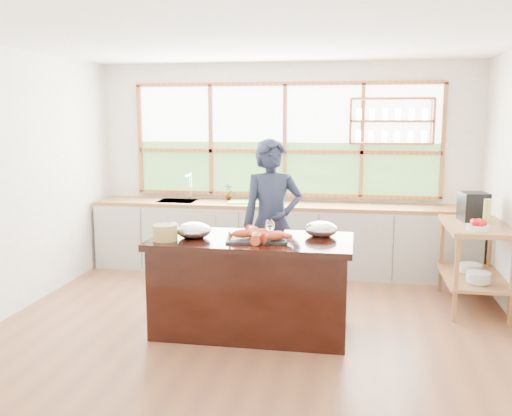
% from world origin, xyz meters
% --- Properties ---
extents(ground_plane, '(5.00, 5.00, 0.00)m').
position_xyz_m(ground_plane, '(0.00, 0.00, 0.00)').
color(ground_plane, brown).
extents(room_shell, '(5.02, 4.52, 2.71)m').
position_xyz_m(room_shell, '(0.02, 0.51, 1.75)').
color(room_shell, white).
rests_on(room_shell, ground_plane).
extents(back_counter, '(4.90, 0.63, 0.90)m').
position_xyz_m(back_counter, '(-0.02, 1.94, 0.45)').
color(back_counter, '#B7B6AD').
rests_on(back_counter, ground_plane).
extents(right_shelf_unit, '(0.62, 1.10, 0.90)m').
position_xyz_m(right_shelf_unit, '(2.19, 0.89, 0.60)').
color(right_shelf_unit, brown).
rests_on(right_shelf_unit, ground_plane).
extents(island, '(1.85, 0.90, 0.90)m').
position_xyz_m(island, '(0.00, -0.20, 0.45)').
color(island, black).
rests_on(island, ground_plane).
extents(cook, '(0.76, 0.62, 1.78)m').
position_xyz_m(cook, '(0.08, 0.58, 0.89)').
color(cook, '#1B2237').
rests_on(cook, ground_plane).
extents(potted_plant, '(0.15, 0.13, 0.24)m').
position_xyz_m(potted_plant, '(-0.72, 2.00, 1.02)').
color(potted_plant, slate).
rests_on(potted_plant, back_counter).
extents(cutting_board, '(0.45, 0.38, 0.01)m').
position_xyz_m(cutting_board, '(-0.51, 1.94, 0.91)').
color(cutting_board, '#67CA46').
rests_on(cutting_board, back_counter).
extents(espresso_machine, '(0.31, 0.33, 0.31)m').
position_xyz_m(espresso_machine, '(2.19, 1.11, 1.05)').
color(espresso_machine, black).
rests_on(espresso_machine, right_shelf_unit).
extents(wine_bottle, '(0.09, 0.09, 0.29)m').
position_xyz_m(wine_bottle, '(2.24, 0.69, 1.05)').
color(wine_bottle, '#A6AF4F').
rests_on(wine_bottle, right_shelf_unit).
extents(fruit_bowl, '(0.23, 0.23, 0.11)m').
position_xyz_m(fruit_bowl, '(2.14, 0.57, 0.95)').
color(fruit_bowl, silver).
rests_on(fruit_bowl, right_shelf_unit).
extents(slate_board, '(0.60, 0.48, 0.02)m').
position_xyz_m(slate_board, '(0.06, -0.25, 0.91)').
color(slate_board, black).
rests_on(slate_board, island).
extents(lobster_pile, '(0.52, 0.48, 0.08)m').
position_xyz_m(lobster_pile, '(0.08, -0.28, 0.96)').
color(lobster_pile, '#CC5318').
rests_on(lobster_pile, slate_board).
extents(mixing_bowl_left, '(0.32, 0.32, 0.15)m').
position_xyz_m(mixing_bowl_left, '(-0.53, -0.26, 0.97)').
color(mixing_bowl_left, silver).
rests_on(mixing_bowl_left, island).
extents(mixing_bowl_right, '(0.31, 0.31, 0.15)m').
position_xyz_m(mixing_bowl_right, '(0.63, 0.02, 0.97)').
color(mixing_bowl_right, silver).
rests_on(mixing_bowl_right, island).
extents(wine_glass, '(0.08, 0.08, 0.22)m').
position_xyz_m(wine_glass, '(0.21, -0.43, 1.06)').
color(wine_glass, silver).
rests_on(wine_glass, island).
extents(wicker_basket, '(0.23, 0.23, 0.14)m').
position_xyz_m(wicker_basket, '(-0.76, -0.42, 0.97)').
color(wicker_basket, tan).
rests_on(wicker_basket, island).
extents(parchment_roll, '(0.09, 0.30, 0.08)m').
position_xyz_m(parchment_roll, '(-0.83, -0.09, 0.94)').
color(parchment_roll, silver).
rests_on(parchment_roll, island).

